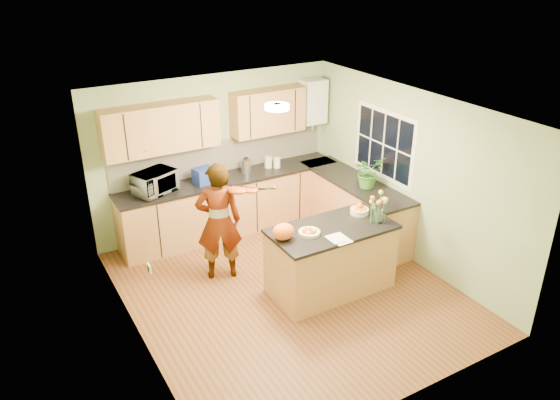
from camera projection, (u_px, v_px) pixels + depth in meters
floor at (288, 290)px, 7.34m from camera, size 4.50×4.50×0.00m
ceiling at (290, 109)px, 6.29m from camera, size 4.00×4.50×0.02m
wall_back at (216, 153)px, 8.58m from camera, size 4.00×0.02×2.50m
wall_front at (414, 298)px, 5.05m from camera, size 4.00×0.02×2.50m
wall_left at (131, 247)px, 5.91m from camera, size 0.02×4.50×2.50m
wall_right at (410, 176)px, 7.73m from camera, size 0.02×4.50×2.50m
back_counter at (232, 204)px, 8.72m from camera, size 3.64×0.62×0.94m
right_counter at (354, 208)px, 8.58m from camera, size 0.62×2.24×0.94m
splashback at (222, 156)px, 8.64m from camera, size 3.60×0.02×0.52m
upper_cabinets at (208, 121)px, 8.12m from camera, size 3.20×0.34×0.70m
boiler at (313, 101)px, 8.96m from camera, size 0.40×0.30×0.86m
window_right at (384, 144)px, 8.07m from camera, size 0.01×1.30×1.05m
light_switch at (149, 268)px, 5.42m from camera, size 0.02×0.09×0.09m
ceiling_lamp at (277, 107)px, 6.54m from camera, size 0.30×0.30×0.07m
peninsula_island at (331, 259)px, 7.19m from camera, size 1.63×0.84×0.94m
fruit_dish at (309, 231)px, 6.82m from camera, size 0.27×0.27×0.10m
orange_bowl at (360, 209)px, 7.33m from camera, size 0.25×0.25×0.15m
flower_vase at (380, 201)px, 6.99m from camera, size 0.26×0.26×0.47m
orange_bag at (283, 232)px, 6.67m from camera, size 0.29×0.26×0.21m
papers at (340, 239)px, 6.71m from camera, size 0.21×0.29×0.01m
violinist at (219, 222)px, 7.34m from camera, size 0.72×0.59×1.69m
violin at (238, 190)px, 7.04m from camera, size 0.70×0.60×0.17m
microwave at (155, 182)px, 7.91m from camera, size 0.70×0.60×0.33m
blue_box at (204, 176)px, 8.24m from camera, size 0.34×0.28×0.24m
kettle at (246, 165)px, 8.62m from camera, size 0.17×0.17×0.31m
jar_cream at (268, 162)px, 8.84m from camera, size 0.14×0.14×0.19m
jar_white at (277, 163)px, 8.84m from camera, size 0.14×0.14×0.17m
potted_plant at (368, 172)px, 8.05m from camera, size 0.45×0.39×0.49m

